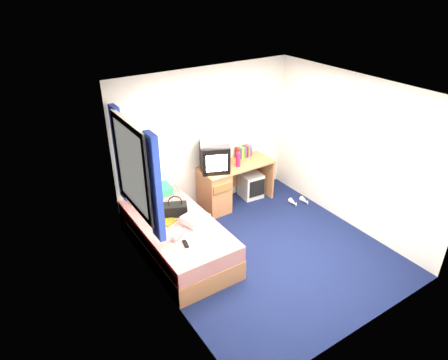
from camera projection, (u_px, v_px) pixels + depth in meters
ground at (267, 252)px, 5.89m from camera, size 3.40×3.40×0.00m
room_shell at (272, 163)px, 5.21m from camera, size 3.40×3.40×3.40m
bed at (178, 238)px, 5.75m from camera, size 1.01×2.00×0.54m
pillow at (151, 191)px, 6.28m from camera, size 0.62×0.42×0.13m
desk at (222, 186)px, 6.83m from camera, size 1.30×0.55×0.75m
storage_cube at (251, 185)px, 7.23m from camera, size 0.39×0.39×0.45m
crt_tv at (215, 158)px, 6.49m from camera, size 0.57×0.56×0.45m
vcr at (214, 143)px, 6.37m from camera, size 0.55×0.50×0.09m
book_row at (243, 152)px, 7.01m from camera, size 0.27×0.13×0.20m
picture_frame at (249, 151)px, 7.13m from camera, size 0.06×0.12×0.14m
pink_water_bottle at (238, 160)px, 6.67m from camera, size 0.09×0.09×0.23m
aerosol_can at (226, 159)px, 6.76m from camera, size 0.07×0.07×0.18m
handbag at (175, 209)px, 5.76m from camera, size 0.38×0.31×0.31m
towel at (195, 219)px, 5.60m from camera, size 0.39×0.35×0.11m
magazine at (165, 220)px, 5.66m from camera, size 0.30×0.34×0.01m
water_bottle at (178, 235)px, 5.29m from camera, size 0.21×0.16×0.07m
colour_swatch_fan at (191, 238)px, 5.28m from camera, size 0.22×0.07×0.01m
remote_control at (185, 244)px, 5.17m from camera, size 0.08×0.17×0.02m
window_assembly at (135, 169)px, 5.14m from camera, size 0.11×1.42×1.40m
white_heels at (299, 202)px, 7.07m from camera, size 0.33×0.30×0.09m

